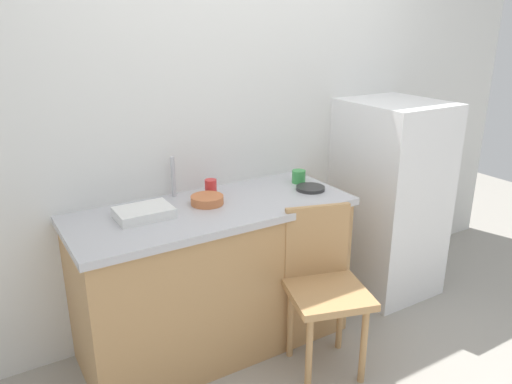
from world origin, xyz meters
name	(u,v)px	position (x,y,z in m)	size (l,w,h in m)	color
back_wall	(235,112)	(0.00, 1.00, 1.29)	(4.80, 0.10, 2.59)	silver
cabinet_base	(214,280)	(-0.34, 0.65, 0.41)	(1.50, 0.60, 0.83)	tan
countertop	(212,210)	(-0.34, 0.65, 0.85)	(1.54, 0.64, 0.04)	#B7B7BC
faucet	(173,177)	(-0.46, 0.90, 0.98)	(0.02, 0.02, 0.23)	#B7B7BC
refrigerator	(389,198)	(0.99, 0.63, 0.66)	(0.56, 0.63, 1.32)	white
chair	(324,282)	(0.08, 0.19, 0.50)	(0.50, 0.50, 0.89)	tan
dish_tray	(144,212)	(-0.71, 0.69, 0.89)	(0.28, 0.20, 0.05)	white
terracotta_bowl	(207,200)	(-0.35, 0.69, 0.89)	(0.18, 0.18, 0.05)	#C67042
hotplate	(310,188)	(0.28, 0.59, 0.88)	(0.17, 0.17, 0.02)	#2D2D2D
cup_red	(211,187)	(-0.27, 0.81, 0.91)	(0.07, 0.07, 0.09)	red
cup_green	(299,177)	(0.30, 0.73, 0.91)	(0.08, 0.08, 0.08)	green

